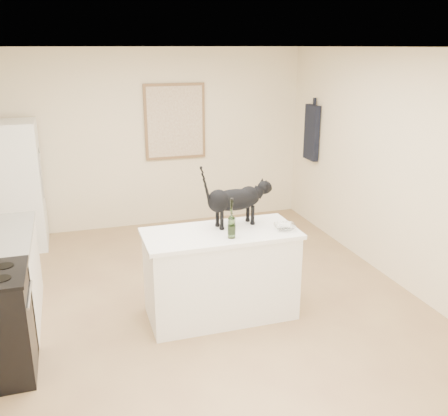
% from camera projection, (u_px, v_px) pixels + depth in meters
% --- Properties ---
extents(floor, '(5.50, 5.50, 0.00)m').
position_uv_depth(floor, '(206.00, 306.00, 5.27)').
color(floor, tan).
rests_on(floor, ground).
extents(ceiling, '(5.50, 5.50, 0.00)m').
position_uv_depth(ceiling, '(203.00, 47.00, 4.47)').
color(ceiling, white).
rests_on(ceiling, ground).
extents(wall_back, '(4.50, 0.00, 4.50)m').
position_uv_depth(wall_back, '(155.00, 139.00, 7.37)').
color(wall_back, beige).
rests_on(wall_back, ground).
extents(wall_front, '(4.50, 0.00, 4.50)m').
position_uv_depth(wall_front, '(358.00, 336.00, 2.38)').
color(wall_front, beige).
rests_on(wall_front, ground).
extents(wall_right, '(0.00, 5.50, 5.50)m').
position_uv_depth(wall_right, '(402.00, 171.00, 5.51)').
color(wall_right, beige).
rests_on(wall_right, ground).
extents(island_base, '(1.44, 0.67, 0.86)m').
position_uv_depth(island_base, '(221.00, 276.00, 4.99)').
color(island_base, white).
rests_on(island_base, floor).
extents(island_top, '(1.50, 0.70, 0.04)m').
position_uv_depth(island_top, '(221.00, 234.00, 4.85)').
color(island_top, white).
rests_on(island_top, island_base).
extents(left_cabinets, '(0.60, 1.40, 0.86)m').
position_uv_depth(left_cabinets, '(4.00, 282.00, 4.86)').
color(left_cabinets, white).
rests_on(left_cabinets, floor).
extents(fridge, '(0.68, 0.68, 1.70)m').
position_uv_depth(fridge, '(15.00, 186.00, 6.59)').
color(fridge, white).
rests_on(fridge, floor).
extents(artwork_frame, '(0.90, 0.03, 1.10)m').
position_uv_depth(artwork_frame, '(175.00, 122.00, 7.35)').
color(artwork_frame, brown).
rests_on(artwork_frame, wall_back).
extents(artwork_canvas, '(0.82, 0.00, 1.02)m').
position_uv_depth(artwork_canvas, '(175.00, 122.00, 7.33)').
color(artwork_canvas, beige).
rests_on(artwork_canvas, wall_back).
extents(hanging_garment, '(0.08, 0.34, 0.80)m').
position_uv_depth(hanging_garment, '(312.00, 133.00, 7.33)').
color(hanging_garment, black).
rests_on(hanging_garment, wall_right).
extents(black_cat, '(0.71, 0.30, 0.48)m').
position_uv_depth(black_cat, '(234.00, 203.00, 4.93)').
color(black_cat, black).
rests_on(black_cat, island_top).
extents(wine_bottle, '(0.08, 0.08, 0.34)m').
position_uv_depth(wine_bottle, '(232.00, 221.00, 4.64)').
color(wine_bottle, '#325923').
rests_on(wine_bottle, island_top).
extents(glass_bowl, '(0.26, 0.26, 0.05)m').
position_uv_depth(glass_bowl, '(285.00, 227.00, 4.89)').
color(glass_bowl, white).
rests_on(glass_bowl, island_top).
extents(fridge_paper, '(0.02, 0.12, 0.16)m').
position_uv_depth(fridge_paper, '(40.00, 154.00, 6.67)').
color(fridge_paper, white).
rests_on(fridge_paper, fridge).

